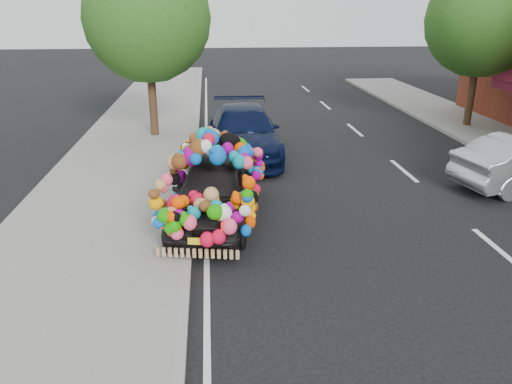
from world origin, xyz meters
The scene contains 8 objects.
ground centered at (0.00, 0.00, 0.00)m, with size 100.00×100.00×0.00m, color black.
sidewalk centered at (-4.30, 0.00, 0.06)m, with size 4.00×60.00×0.12m, color gray.
kerb centered at (-2.35, 0.00, 0.07)m, with size 0.15×60.00×0.13m, color gray.
lane_markings centered at (3.60, 0.00, 0.01)m, with size 6.00×50.00×0.01m, color silver, non-canonical shape.
tree_near_sidewalk centered at (-3.80, 9.50, 4.02)m, with size 4.20×4.20×6.13m.
tree_far_b centered at (8.00, 10.00, 3.89)m, with size 4.00×4.00×5.90m.
plush_art_car centered at (-1.80, 2.00, 1.02)m, with size 2.66×4.47×2.01m.
navy_sedan centered at (-0.83, 6.98, 0.75)m, with size 2.09×5.15×1.49m, color black.
Camera 1 is at (-1.86, -8.05, 4.41)m, focal length 35.00 mm.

